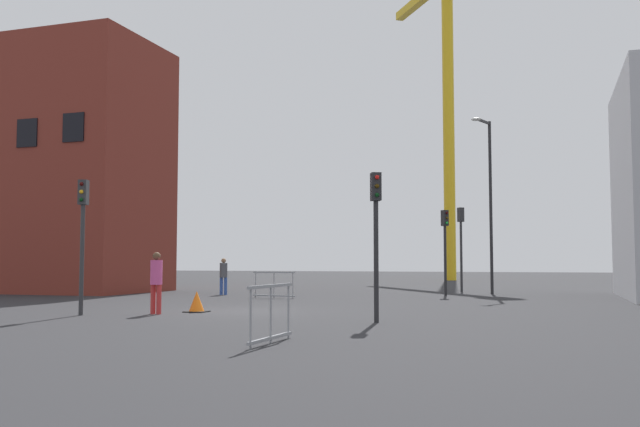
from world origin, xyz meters
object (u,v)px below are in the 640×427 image
construction_crane (447,80)px  traffic_cone_striped (197,302)px  streetlamp_tall (489,193)px  traffic_light_far (83,224)px  traffic_light_island (461,235)px  traffic_light_crosswalk (376,221)px  pedestrian_walking (224,274)px  traffic_light_verge (445,238)px  pedestrian_waiting (156,278)px

construction_crane → traffic_cone_striped: (-2.44, -37.01, -15.69)m
streetlamp_tall → traffic_light_far: streetlamp_tall is taller
construction_crane → traffic_light_island: construction_crane is taller
traffic_light_crosswalk → pedestrian_walking: bearing=130.2°
traffic_light_verge → traffic_cone_striped: traffic_light_verge is taller
streetlamp_tall → traffic_light_far: bearing=-121.4°
construction_crane → pedestrian_walking: 31.71m
construction_crane → pedestrian_walking: bearing=-103.1°
traffic_light_verge → pedestrian_waiting: 14.89m
traffic_cone_striped → traffic_light_verge: bearing=65.4°
traffic_light_island → traffic_cone_striped: bearing=-109.9°
construction_crane → pedestrian_waiting: construction_crane is taller
traffic_light_verge → traffic_light_island: (0.24, 3.84, 0.23)m
traffic_light_island → pedestrian_waiting: size_ratio=2.34×
streetlamp_tall → traffic_light_far: (-9.87, -16.19, -2.07)m
streetlamp_tall → traffic_light_island: (-1.54, 2.07, -1.86)m
streetlamp_tall → traffic_light_island: bearing=126.7°
construction_crane → traffic_cone_striped: size_ratio=40.06×
construction_crane → pedestrian_waiting: 41.06m
streetlamp_tall → traffic_light_island: size_ratio=1.93×
traffic_light_verge → traffic_cone_striped: size_ratio=6.04×
streetlamp_tall → pedestrian_waiting: bearing=-118.1°
traffic_light_island → traffic_light_crosswalk: bearing=-89.9°
traffic_light_verge → traffic_light_far: 16.53m
traffic_cone_striped → pedestrian_waiting: bearing=-122.7°
pedestrian_waiting → traffic_light_verge: bearing=64.7°
traffic_light_island → traffic_light_far: bearing=-114.5°
traffic_light_island → pedestrian_waiting: (-6.56, -17.24, -1.74)m
construction_crane → pedestrian_waiting: size_ratio=14.10×
traffic_light_far → traffic_light_verge: bearing=60.7°
construction_crane → traffic_light_far: (-4.92, -39.12, -13.42)m
streetlamp_tall → traffic_light_island: streetlamp_tall is taller
traffic_light_verge → traffic_cone_striped: 13.70m
traffic_light_far → traffic_cone_striped: size_ratio=6.11×
streetlamp_tall → traffic_cone_striped: 16.48m
traffic_cone_striped → pedestrian_walking: bearing=111.7°
construction_crane → pedestrian_walking: construction_crane is taller
traffic_light_far → pedestrian_walking: traffic_light_far is taller
traffic_light_far → streetlamp_tall: bearing=58.6°
streetlamp_tall → traffic_cone_striped: (-7.39, -14.07, -4.34)m
construction_crane → pedestrian_walking: size_ratio=15.23×
traffic_light_crosswalk → traffic_light_verge: (-0.28, 14.09, 0.03)m
streetlamp_tall → traffic_light_verge: streetlamp_tall is taller
traffic_light_far → traffic_cone_striped: bearing=40.5°
streetlamp_tall → traffic_light_verge: (-1.77, -1.77, -2.09)m
streetlamp_tall → traffic_light_crosswalk: bearing=-95.4°
pedestrian_walking → pedestrian_waiting: (3.20, -10.92, 0.08)m
pedestrian_waiting → traffic_cone_striped: pedestrian_waiting is taller
streetlamp_tall → pedestrian_walking: streetlamp_tall is taller
traffic_light_island → traffic_cone_striped: 17.34m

